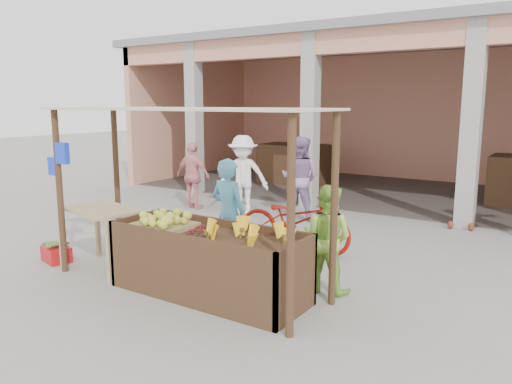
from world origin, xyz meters
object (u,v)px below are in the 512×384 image
Objects in this scene: fruit_stall at (209,265)px; vendor_green at (327,236)px; vendor_blue at (229,210)px; motorcycle at (294,220)px; side_table at (102,218)px; red_crate at (56,254)px.

vendor_green is (1.19, 0.98, 0.35)m from fruit_stall.
motorcycle is (0.42, 1.26, -0.34)m from vendor_blue.
fruit_stall is 1.27× the size of motorcycle.
vendor_green is at bearing -144.17° from motorcycle.
vendor_green is at bearing 31.68° from side_table.
side_table reaches higher than red_crate.
vendor_green is at bearing 39.49° from fruit_stall.
side_table is 3.30m from vendor_green.
side_table is at bearing 24.40° from red_crate.
vendor_blue is 1.64m from vendor_green.
red_crate is 0.26× the size of vendor_blue.
red_crate is at bearing 16.31° from vendor_green.
vendor_green reaches higher than motorcycle.
motorcycle is (-1.22, 1.32, -0.21)m from vendor_green.
vendor_blue is at bearing 154.72° from motorcycle.
fruit_stall is 1.58m from vendor_green.
motorcycle reaches higher than side_table.
vendor_green reaches higher than red_crate.
fruit_stall is at bearing 18.62° from red_crate.
red_crate is (-2.85, -0.24, -0.28)m from fruit_stall.
side_table is 1.14m from red_crate.
fruit_stall is 1.23m from vendor_blue.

